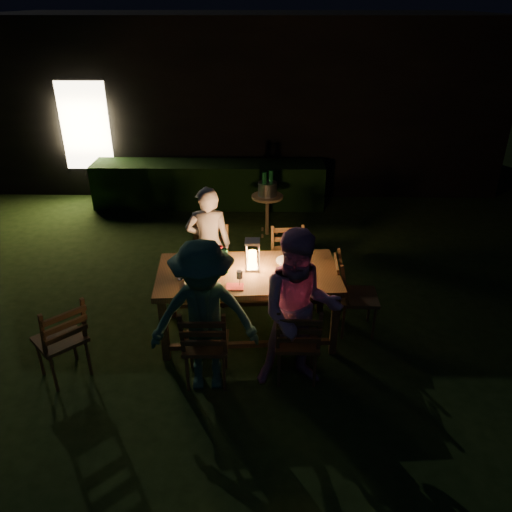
{
  "coord_description": "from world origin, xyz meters",
  "views": [
    {
      "loc": [
        0.54,
        -5.01,
        3.46
      ],
      "look_at": [
        0.44,
        -0.04,
        0.88
      ],
      "focal_mm": 35.0,
      "sensor_mm": 36.0,
      "label": 1
    }
  ],
  "objects_px": {
    "person_opp_left": "(204,318)",
    "side_table": "(267,200)",
    "bottle_table": "(225,261)",
    "chair_near_left": "(207,357)",
    "chair_near_right": "(297,354)",
    "person_house_side": "(209,245)",
    "chair_spare": "(64,352)",
    "lantern": "(252,256)",
    "chair_far_right": "(289,277)",
    "chair_end": "(355,308)",
    "person_opp_right": "(300,311)",
    "bottle_bucket_a": "(264,187)",
    "dining_table": "(248,278)",
    "ice_bucket": "(268,189)",
    "chair_far_left": "(210,279)",
    "bottle_bucket_b": "(271,185)"
  },
  "relations": [
    {
      "from": "person_opp_left",
      "to": "bottle_bucket_a",
      "type": "bearing_deg",
      "value": 76.71
    },
    {
      "from": "bottle_table",
      "to": "chair_near_left",
      "type": "bearing_deg",
      "value": -100.08
    },
    {
      "from": "dining_table",
      "to": "chair_end",
      "type": "relative_size",
      "value": 2.06
    },
    {
      "from": "chair_far_right",
      "to": "chair_spare",
      "type": "distance_m",
      "value": 2.8
    },
    {
      "from": "chair_far_left",
      "to": "chair_spare",
      "type": "relative_size",
      "value": 1.01
    },
    {
      "from": "chair_far_left",
      "to": "person_opp_left",
      "type": "bearing_deg",
      "value": 97.24
    },
    {
      "from": "chair_end",
      "to": "ice_bucket",
      "type": "height_order",
      "value": "chair_end"
    },
    {
      "from": "chair_near_left",
      "to": "ice_bucket",
      "type": "distance_m",
      "value": 3.62
    },
    {
      "from": "bottle_table",
      "to": "chair_near_right",
      "type": "bearing_deg",
      "value": -43.24
    },
    {
      "from": "dining_table",
      "to": "bottle_table",
      "type": "bearing_deg",
      "value": 180.0
    },
    {
      "from": "person_opp_left",
      "to": "lantern",
      "type": "distance_m",
      "value": 1.02
    },
    {
      "from": "chair_end",
      "to": "person_opp_right",
      "type": "distance_m",
      "value": 1.25
    },
    {
      "from": "person_opp_right",
      "to": "person_opp_left",
      "type": "bearing_deg",
      "value": -180.0
    },
    {
      "from": "chair_end",
      "to": "bottle_table",
      "type": "xyz_separation_m",
      "value": [
        -1.47,
        -0.12,
        0.66
      ]
    },
    {
      "from": "person_opp_left",
      "to": "bottle_table",
      "type": "relative_size",
      "value": 5.67
    },
    {
      "from": "bottle_table",
      "to": "ice_bucket",
      "type": "distance_m",
      "value": 2.8
    },
    {
      "from": "bottle_table",
      "to": "person_house_side",
      "type": "bearing_deg",
      "value": 108.26
    },
    {
      "from": "bottle_table",
      "to": "ice_bucket",
      "type": "height_order",
      "value": "bottle_table"
    },
    {
      "from": "chair_far_right",
      "to": "bottle_bucket_b",
      "type": "height_order",
      "value": "bottle_bucket_b"
    },
    {
      "from": "chair_end",
      "to": "person_house_side",
      "type": "relative_size",
      "value": 0.66
    },
    {
      "from": "dining_table",
      "to": "chair_near_left",
      "type": "bearing_deg",
      "value": -120.35
    },
    {
      "from": "person_opp_right",
      "to": "side_table",
      "type": "bearing_deg",
      "value": 90.35
    },
    {
      "from": "dining_table",
      "to": "chair_far_left",
      "type": "distance_m",
      "value": 0.99
    },
    {
      "from": "chair_end",
      "to": "person_opp_left",
      "type": "height_order",
      "value": "person_opp_left"
    },
    {
      "from": "chair_end",
      "to": "chair_far_right",
      "type": "bearing_deg",
      "value": -131.87
    },
    {
      "from": "chair_far_left",
      "to": "bottle_table",
      "type": "relative_size",
      "value": 3.55
    },
    {
      "from": "lantern",
      "to": "person_house_side",
      "type": "bearing_deg",
      "value": 127.55
    },
    {
      "from": "chair_near_left",
      "to": "lantern",
      "type": "distance_m",
      "value": 1.18
    },
    {
      "from": "chair_near_right",
      "to": "person_opp_right",
      "type": "height_order",
      "value": "person_opp_right"
    },
    {
      "from": "chair_far_right",
      "to": "person_house_side",
      "type": "height_order",
      "value": "person_house_side"
    },
    {
      "from": "chair_near_left",
      "to": "person_opp_right",
      "type": "bearing_deg",
      "value": -0.15
    },
    {
      "from": "person_opp_right",
      "to": "person_opp_left",
      "type": "height_order",
      "value": "person_opp_right"
    },
    {
      "from": "person_opp_left",
      "to": "ice_bucket",
      "type": "distance_m",
      "value": 3.64
    },
    {
      "from": "chair_near_left",
      "to": "chair_end",
      "type": "bearing_deg",
      "value": 27.7
    },
    {
      "from": "person_opp_left",
      "to": "side_table",
      "type": "distance_m",
      "value": 3.64
    },
    {
      "from": "side_table",
      "to": "person_opp_right",
      "type": "bearing_deg",
      "value": -85.1
    },
    {
      "from": "chair_near_right",
      "to": "side_table",
      "type": "xyz_separation_m",
      "value": [
        -0.3,
        3.47,
        0.3
      ]
    },
    {
      "from": "chair_spare",
      "to": "person_opp_left",
      "type": "distance_m",
      "value": 1.53
    },
    {
      "from": "chair_near_right",
      "to": "person_house_side",
      "type": "height_order",
      "value": "person_house_side"
    },
    {
      "from": "person_opp_left",
      "to": "lantern",
      "type": "relative_size",
      "value": 4.54
    },
    {
      "from": "dining_table",
      "to": "person_opp_left",
      "type": "xyz_separation_m",
      "value": [
        -0.38,
        -0.85,
        0.06
      ]
    },
    {
      "from": "ice_bucket",
      "to": "bottle_bucket_a",
      "type": "distance_m",
      "value": 0.08
    },
    {
      "from": "chair_far_right",
      "to": "bottle_bucket_a",
      "type": "bearing_deg",
      "value": -86.54
    },
    {
      "from": "person_opp_left",
      "to": "side_table",
      "type": "relative_size",
      "value": 2.36
    },
    {
      "from": "chair_far_left",
      "to": "chair_end",
      "type": "relative_size",
      "value": 1.0
    },
    {
      "from": "lantern",
      "to": "bottle_bucket_b",
      "type": "relative_size",
      "value": 1.09
    },
    {
      "from": "chair_spare",
      "to": "bottle_table",
      "type": "xyz_separation_m",
      "value": [
        1.58,
        0.74,
        0.66
      ]
    },
    {
      "from": "side_table",
      "to": "bottle_bucket_a",
      "type": "bearing_deg",
      "value": -141.34
    },
    {
      "from": "bottle_bucket_a",
      "to": "bottle_bucket_b",
      "type": "distance_m",
      "value": 0.13
    },
    {
      "from": "ice_bucket",
      "to": "bottle_bucket_a",
      "type": "height_order",
      "value": "bottle_bucket_a"
    }
  ]
}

